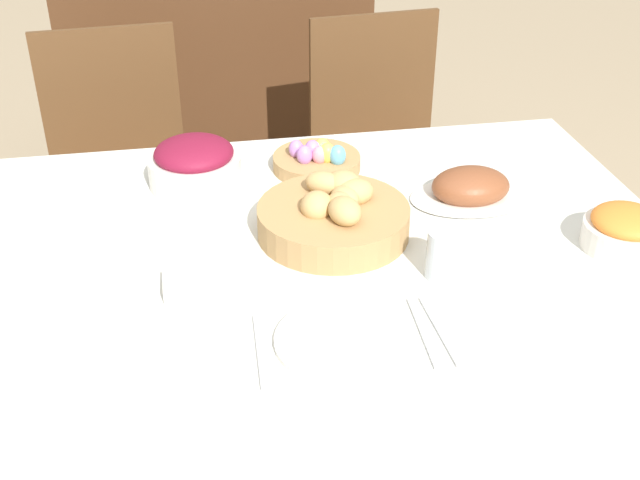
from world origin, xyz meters
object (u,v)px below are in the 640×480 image
object	(u,v)px
ham_platter	(470,188)
drinking_cup	(445,254)
chair_far_right	(383,151)
beet_salad_bowl	(195,164)
chair_far_left	(120,171)
sideboard	(219,80)
bread_basket	(335,215)
butter_dish	(196,284)
egg_basket	(317,160)
spoon	(439,330)
carrot_bowl	(626,230)
dinner_plate	(342,340)
fork	(259,351)
knife	(423,332)

from	to	relation	value
ham_platter	drinking_cup	world-z (taller)	drinking_cup
chair_far_right	beet_salad_bowl	world-z (taller)	chair_far_right
chair_far_left	sideboard	bearing A→B (deg)	61.24
bread_basket	butter_dish	distance (m)	0.34
egg_basket	ham_platter	xyz separation A→B (m)	(0.31, -0.21, 0.00)
spoon	carrot_bowl	bearing A→B (deg)	21.94
dinner_plate	fork	xyz separation A→B (m)	(-0.14, 0.00, -0.00)
chair_far_left	chair_far_right	bearing A→B (deg)	-4.04
beet_salad_bowl	spoon	xyz separation A→B (m)	(0.39, -0.64, -0.05)
chair_far_right	carrot_bowl	world-z (taller)	chair_far_right
chair_far_right	egg_basket	size ratio (longest dim) A/B	4.27
chair_far_left	dinner_plate	world-z (taller)	chair_far_left
egg_basket	fork	size ratio (longest dim) A/B	1.08
sideboard	knife	xyz separation A→B (m)	(0.23, -2.00, 0.25)
chair_far_left	spoon	xyz separation A→B (m)	(0.62, -1.23, 0.24)
dinner_plate	knife	world-z (taller)	dinner_plate
fork	butter_dish	world-z (taller)	butter_dish
fork	egg_basket	bearing A→B (deg)	74.21
carrot_bowl	knife	world-z (taller)	carrot_bowl
bread_basket	dinner_plate	size ratio (longest dim) A/B	1.35
bread_basket	butter_dish	world-z (taller)	bread_basket
bread_basket	dinner_plate	world-z (taller)	bread_basket
fork	sideboard	bearing A→B (deg)	90.65
chair_far_left	knife	distance (m)	1.38
drinking_cup	knife	bearing A→B (deg)	-118.13
carrot_bowl	knife	size ratio (longest dim) A/B	0.86
butter_dish	ham_platter	bearing A→B (deg)	22.18
dinner_plate	butter_dish	bearing A→B (deg)	140.02
carrot_bowl	spoon	distance (m)	0.50
sideboard	drinking_cup	xyz separation A→B (m)	(0.32, -1.83, 0.29)
carrot_bowl	spoon	size ratio (longest dim) A/B	0.86
sideboard	dinner_plate	bearing A→B (deg)	-87.49
sideboard	dinner_plate	world-z (taller)	sideboard
dinner_plate	drinking_cup	xyz separation A→B (m)	(0.23, 0.17, 0.04)
chair_far_right	beet_salad_bowl	bearing A→B (deg)	-141.21
dinner_plate	butter_dish	world-z (taller)	butter_dish
chair_far_left	knife	size ratio (longest dim) A/B	4.60
dinner_plate	butter_dish	xyz separation A→B (m)	(-0.24, 0.20, 0.01)
ham_platter	beet_salad_bowl	world-z (taller)	beet_salad_bowl
fork	carrot_bowl	bearing A→B (deg)	17.01
bread_basket	beet_salad_bowl	world-z (taller)	same
drinking_cup	bread_basket	bearing A→B (deg)	132.02
spoon	knife	bearing A→B (deg)	177.78
sideboard	carrot_bowl	distance (m)	1.95
bread_basket	carrot_bowl	world-z (taller)	bread_basket
sideboard	dinner_plate	xyz separation A→B (m)	(0.09, -2.00, 0.25)
spoon	butter_dish	size ratio (longest dim) A/B	1.62
egg_basket	knife	size ratio (longest dim) A/B	1.08
chair_far_right	drinking_cup	xyz separation A→B (m)	(-0.16, -1.06, 0.29)
carrot_bowl	drinking_cup	xyz separation A→B (m)	(-0.39, -0.04, 0.01)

